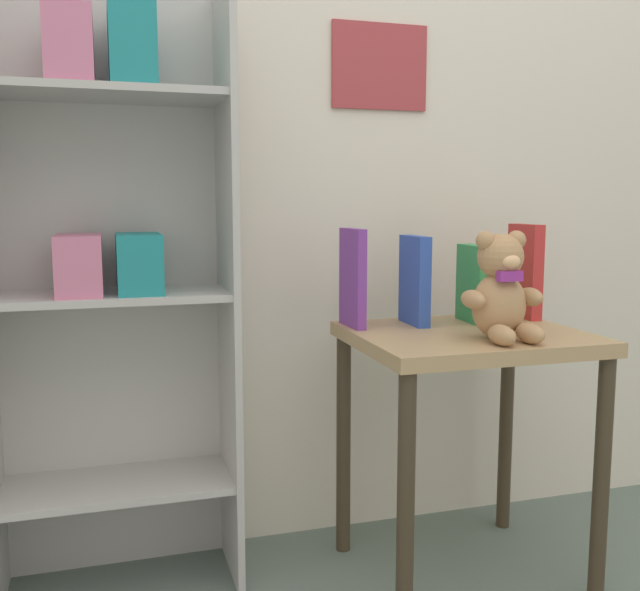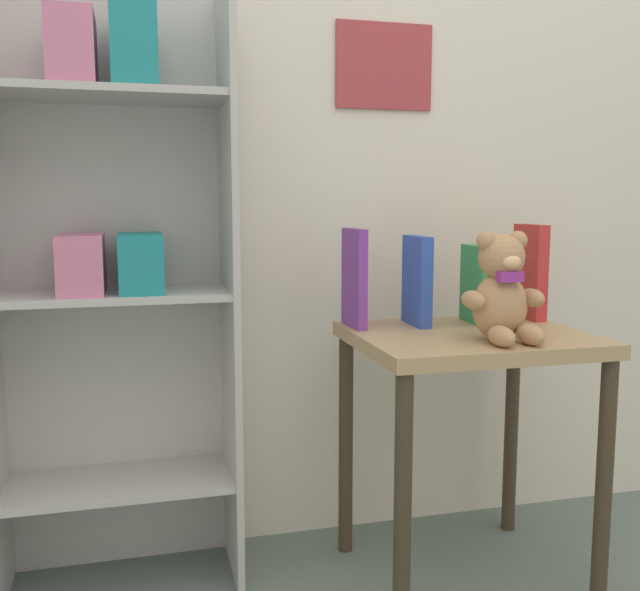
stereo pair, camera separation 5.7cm
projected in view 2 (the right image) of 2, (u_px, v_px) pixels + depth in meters
The scene contains 8 objects.
wall_back at pixel (377, 110), 2.07m from camera, with size 4.80×0.07×2.50m.
bookshelf_side at pixel (112, 257), 1.78m from camera, with size 0.60×0.28×1.51m.
display_table at pixel (467, 374), 1.82m from camera, with size 0.58×0.49×0.66m.
teddy_bear at pixel (502, 291), 1.68m from camera, with size 0.20×0.18×0.26m.
book_standing_purple at pixel (354, 278), 1.86m from camera, with size 0.02×0.13×0.26m, color purple.
book_standing_blue at pixel (417, 281), 1.90m from camera, with size 0.03×0.15×0.24m, color #2D51B7.
book_standing_green at pixel (478, 284), 1.93m from camera, with size 0.04×0.14×0.21m, color #33934C.
book_standing_red at pixel (530, 272), 1.99m from camera, with size 0.03×0.14×0.26m, color red.
Camera 2 is at (-0.70, -0.57, 0.99)m, focal length 40.00 mm.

